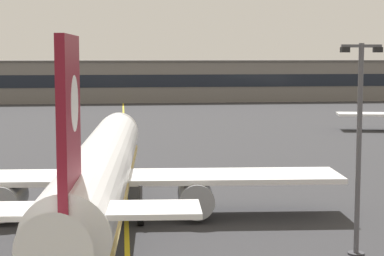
% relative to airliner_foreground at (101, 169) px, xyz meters
% --- Properties ---
extents(taxiway_centreline, '(3.90, 179.97, 0.01)m').
position_rel_airliner_foreground_xyz_m(taxiway_centreline, '(1.94, 17.07, -3.37)').
color(taxiway_centreline, yellow).
rests_on(taxiway_centreline, ground).
extents(airliner_foreground, '(32.26, 41.53, 11.65)m').
position_rel_airliner_foreground_xyz_m(airliner_foreground, '(0.00, 0.00, 0.00)').
color(airliner_foreground, white).
rests_on(airliner_foreground, ground).
extents(apron_lamp_post, '(2.24, 0.90, 11.43)m').
position_rel_airliner_foreground_xyz_m(apron_lamp_post, '(13.81, -9.78, 2.64)').
color(apron_lamp_post, '#515156').
rests_on(apron_lamp_post, ground).
extents(safety_cone_by_nose_gear, '(0.44, 0.44, 0.55)m').
position_rel_airliner_foreground_xyz_m(safety_cone_by_nose_gear, '(1.93, 16.50, -3.11)').
color(safety_cone_by_nose_gear, orange).
rests_on(safety_cone_by_nose_gear, ground).
extents(terminal_building, '(165.67, 12.40, 9.57)m').
position_rel_airliner_foreground_xyz_m(terminal_building, '(6.89, 112.79, 1.42)').
color(terminal_building, slate).
rests_on(terminal_building, ground).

